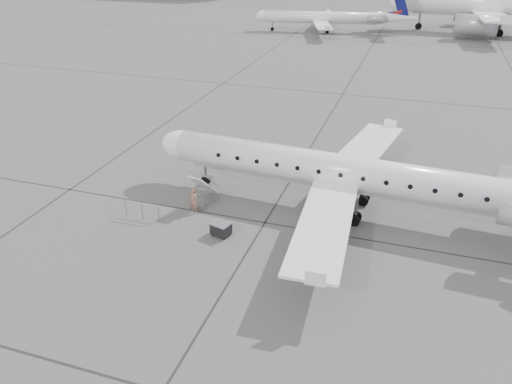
% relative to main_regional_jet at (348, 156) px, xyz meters
% --- Properties ---
extents(ground, '(320.00, 320.00, 0.00)m').
position_rel_main_regional_jet_xyz_m(ground, '(2.55, -6.84, -3.62)').
color(ground, slate).
rests_on(ground, ground).
extents(main_regional_jet, '(29.52, 22.17, 7.24)m').
position_rel_main_regional_jet_xyz_m(main_regional_jet, '(0.00, 0.00, 0.00)').
color(main_regional_jet, white).
rests_on(main_regional_jet, ground).
extents(airstair, '(1.01, 2.52, 2.27)m').
position_rel_main_regional_jet_xyz_m(airstair, '(-8.54, -1.72, -2.48)').
color(airstair, white).
rests_on(airstair, ground).
extents(passenger, '(0.69, 0.60, 1.61)m').
position_rel_main_regional_jet_xyz_m(passenger, '(-8.63, -3.11, -2.81)').
color(passenger, '#9A6A54').
rests_on(passenger, ground).
extents(safety_railing, '(2.20, 0.10, 1.00)m').
position_rel_main_regional_jet_xyz_m(safety_railing, '(-11.25, -4.79, -3.12)').
color(safety_railing, gray).
rests_on(safety_railing, ground).
extents(baggage_cart, '(1.17, 1.04, 0.86)m').
position_rel_main_regional_jet_xyz_m(baggage_cart, '(-6.10, -5.04, -3.19)').
color(baggage_cart, black).
rests_on(baggage_cart, ground).
extents(bg_regional_left, '(28.54, 22.76, 6.73)m').
position_rel_main_regional_jet_xyz_m(bg_regional_left, '(-13.77, 60.98, -0.25)').
color(bg_regional_left, white).
rests_on(bg_regional_left, ground).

